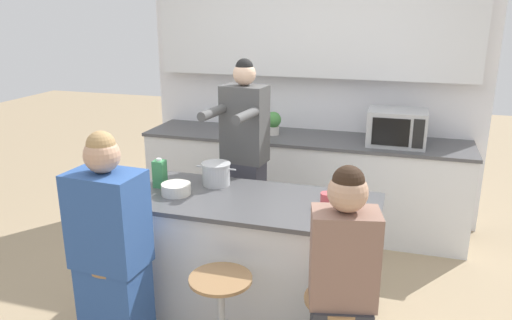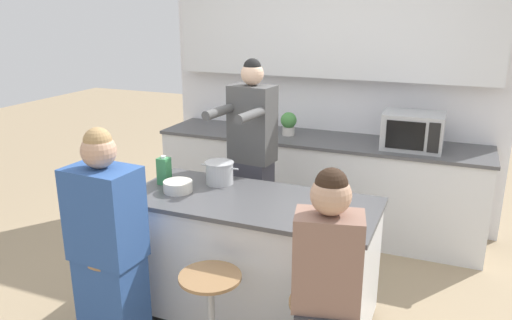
% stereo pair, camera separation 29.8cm
% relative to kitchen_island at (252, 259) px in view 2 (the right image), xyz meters
% --- Properties ---
extents(ground_plane, '(16.00, 16.00, 0.00)m').
position_rel_kitchen_island_xyz_m(ground_plane, '(0.00, 0.00, -0.45)').
color(ground_plane, tan).
extents(wall_back, '(3.33, 0.22, 2.70)m').
position_rel_kitchen_island_xyz_m(wall_back, '(0.00, 1.94, 1.10)').
color(wall_back, white).
rests_on(wall_back, ground_plane).
extents(back_counter, '(3.09, 0.67, 0.91)m').
position_rel_kitchen_island_xyz_m(back_counter, '(0.00, 1.62, 0.01)').
color(back_counter, silver).
rests_on(back_counter, ground_plane).
extents(kitchen_island, '(1.66, 0.75, 0.88)m').
position_rel_kitchen_island_xyz_m(kitchen_island, '(0.00, 0.00, 0.00)').
color(kitchen_island, black).
rests_on(kitchen_island, ground_plane).
extents(bar_stool_leftmost, '(0.38, 0.38, 0.64)m').
position_rel_kitchen_island_xyz_m(bar_stool_leftmost, '(-0.66, -0.61, -0.10)').
color(bar_stool_leftmost, '#997047').
rests_on(bar_stool_leftmost, ground_plane).
extents(person_cooking, '(0.39, 0.58, 1.73)m').
position_rel_kitchen_island_xyz_m(person_cooking, '(-0.27, 0.64, 0.42)').
color(person_cooking, '#383842').
rests_on(person_cooking, ground_plane).
extents(person_wrapped_blanket, '(0.43, 0.31, 1.45)m').
position_rel_kitchen_island_xyz_m(person_wrapped_blanket, '(-0.67, -0.65, 0.25)').
color(person_wrapped_blanket, '#2D5193').
rests_on(person_wrapped_blanket, ground_plane).
extents(person_seated_near, '(0.38, 0.32, 1.38)m').
position_rel_kitchen_island_xyz_m(person_seated_near, '(0.68, -0.65, 0.20)').
color(person_seated_near, '#333338').
rests_on(person_seated_near, ground_plane).
extents(cooking_pot, '(0.30, 0.21, 0.16)m').
position_rel_kitchen_island_xyz_m(cooking_pot, '(-0.33, 0.20, 0.52)').
color(cooking_pot, '#B7BABC').
rests_on(cooking_pot, kitchen_island).
extents(fruit_bowl, '(0.20, 0.20, 0.08)m').
position_rel_kitchen_island_xyz_m(fruit_bowl, '(-0.52, -0.06, 0.47)').
color(fruit_bowl, silver).
rests_on(fruit_bowl, kitchen_island).
extents(coffee_cup_near, '(0.12, 0.09, 0.09)m').
position_rel_kitchen_island_xyz_m(coffee_cup_near, '(0.49, 0.02, 0.48)').
color(coffee_cup_near, '#DB4C51').
rests_on(coffee_cup_near, kitchen_island).
extents(banana_bunch, '(0.14, 0.10, 0.05)m').
position_rel_kitchen_island_xyz_m(banana_bunch, '(0.66, -0.01, 0.46)').
color(banana_bunch, yellow).
rests_on(banana_bunch, kitchen_island).
extents(juice_carton, '(0.08, 0.08, 0.21)m').
position_rel_kitchen_island_xyz_m(juice_carton, '(-0.69, 0.04, 0.53)').
color(juice_carton, '#38844C').
rests_on(juice_carton, kitchen_island).
extents(microwave, '(0.51, 0.38, 0.32)m').
position_rel_kitchen_island_xyz_m(microwave, '(0.85, 1.58, 0.62)').
color(microwave, '#B2B5B7').
rests_on(microwave, back_counter).
extents(potted_plant, '(0.15, 0.15, 0.22)m').
position_rel_kitchen_island_xyz_m(potted_plant, '(-0.30, 1.62, 0.59)').
color(potted_plant, beige).
rests_on(potted_plant, back_counter).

